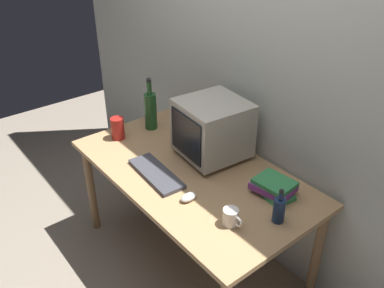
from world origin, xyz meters
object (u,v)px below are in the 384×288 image
bottle_short (279,209)px  book_stack (274,187)px  computer_mouse (188,197)px  keyboard (156,174)px  mug (231,217)px  bottle_tall (150,110)px  crt_monitor (212,129)px  metal_canister (118,128)px

bottle_short → book_stack: (-0.16, 0.15, -0.03)m
computer_mouse → bottle_short: (0.41, 0.25, 0.06)m
keyboard → computer_mouse: bearing=5.4°
mug → bottle_tall: bearing=166.9°
crt_monitor → computer_mouse: 0.50m
metal_canister → keyboard: bearing=-5.4°
bottle_short → book_stack: size_ratio=0.80×
crt_monitor → keyboard: 0.44m
book_stack → mug: size_ratio=2.08×
crt_monitor → book_stack: (0.51, 0.01, -0.15)m
bottle_tall → book_stack: size_ratio=1.52×
crt_monitor → computer_mouse: (0.26, -0.39, -0.17)m
mug → metal_canister: metal_canister is taller
computer_mouse → metal_canister: size_ratio=0.67×
computer_mouse → mug: size_ratio=0.83×
computer_mouse → metal_canister: metal_canister is taller
crt_monitor → metal_canister: bearing=-148.3°
mug → metal_canister: 1.11m
keyboard → book_stack: size_ratio=1.68×
bottle_tall → keyboard: bearing=-31.1°
book_stack → bottle_tall: bearing=-174.7°
keyboard → bottle_tall: 0.60m
keyboard → metal_canister: size_ratio=2.80×
crt_monitor → mug: 0.66m
bottle_tall → mug: bottle_tall is taller
keyboard → computer_mouse: 0.30m
bottle_short → computer_mouse: bearing=-149.0°
keyboard → metal_canister: (-0.52, 0.05, 0.06)m
bottle_short → mug: bottle_short is taller
book_stack → metal_canister: metal_canister is taller
crt_monitor → mug: (0.54, -0.35, -0.15)m
bottle_short → metal_canister: bearing=-170.5°
metal_canister → book_stack: bearing=18.3°
crt_monitor → metal_canister: crt_monitor is taller
bottle_short → mug: bearing=-122.5°
computer_mouse → mug: (0.28, 0.05, 0.03)m
computer_mouse → mug: bearing=6.0°
metal_canister → computer_mouse: bearing=-3.0°
bottle_tall → metal_canister: size_ratio=2.52×
mug → metal_canister: size_ratio=0.80×
keyboard → mug: size_ratio=3.50×
bottle_short → metal_canister: 1.25m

